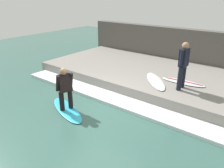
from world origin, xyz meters
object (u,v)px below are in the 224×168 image
surfboard_spare (156,81)px  surfboard_waiting_near (183,82)px  surfer_riding (65,87)px  surfboard_riding (67,110)px  surfer_waiting_near (183,63)px

surfboard_spare → surfboard_waiting_near: bearing=-58.2°
surfer_riding → surfboard_spare: surfer_riding is taller
surfer_riding → surfboard_riding: bearing=180.0°
surfer_waiting_near → surfboard_waiting_near: surfer_waiting_near is taller
surfboard_spare → surfboard_riding: bearing=151.9°
surfboard_riding → surfboard_spare: (2.99, -1.60, 0.44)m
surfboard_riding → surfer_waiting_near: surfer_waiting_near is taller
surfboard_riding → surfboard_waiting_near: surfboard_waiting_near is taller
surfboard_riding → surfer_riding: surfer_riding is taller
surfboard_riding → surfer_waiting_near: size_ratio=1.25×
surfer_riding → surfboard_spare: (2.99, -1.60, -0.36)m
surfer_riding → surfboard_waiting_near: bearing=-34.8°
surfboard_riding → surfer_waiting_near: bearing=-41.2°
surfboard_riding → surfboard_spare: size_ratio=1.19×
surfer_waiting_near → surfboard_spare: 1.32m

